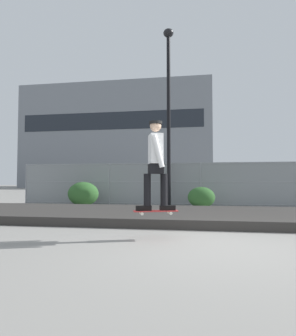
% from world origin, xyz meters
% --- Properties ---
extents(ground_plane, '(120.00, 120.00, 0.00)m').
position_xyz_m(ground_plane, '(0.00, 0.00, 0.00)').
color(ground_plane, gray).
extents(gravel_berm, '(16.38, 3.70, 0.22)m').
position_xyz_m(gravel_berm, '(0.00, 3.36, 0.11)').
color(gravel_berm, '#33302D').
rests_on(gravel_berm, ground_plane).
extents(skateboard, '(0.82, 0.44, 0.07)m').
position_xyz_m(skateboard, '(-0.95, 0.45, 0.51)').
color(skateboard, '#B22D2D').
extents(skater, '(0.72, 0.62, 1.65)m').
position_xyz_m(skater, '(-0.95, 0.45, 1.45)').
color(skater, black).
rests_on(skater, skateboard).
extents(chain_fence, '(16.44, 0.06, 1.85)m').
position_xyz_m(chain_fence, '(0.00, 7.93, 0.93)').
color(chain_fence, gray).
rests_on(chain_fence, ground_plane).
extents(street_lamp, '(0.44, 0.44, 7.64)m').
position_xyz_m(street_lamp, '(-1.34, 7.49, 4.68)').
color(street_lamp, black).
rests_on(street_lamp, ground_plane).
extents(parked_car_near, '(4.46, 2.07, 1.66)m').
position_xyz_m(parked_car_near, '(-3.31, 11.04, 0.84)').
color(parked_car_near, '#474C54').
rests_on(parked_car_near, ground_plane).
extents(parked_car_mid, '(4.42, 1.99, 1.66)m').
position_xyz_m(parked_car_mid, '(3.66, 10.93, 0.84)').
color(parked_car_mid, silver).
rests_on(parked_car_mid, ground_plane).
extents(library_building, '(28.74, 15.66, 15.53)m').
position_xyz_m(library_building, '(-12.18, 42.68, 7.77)').
color(library_building, slate).
rests_on(library_building, ground_plane).
extents(shrub_left, '(1.31, 1.07, 1.01)m').
position_xyz_m(shrub_left, '(-4.90, 6.88, 0.51)').
color(shrub_left, '#2D5B28').
rests_on(shrub_left, ground_plane).
extents(shrub_center, '(1.06, 0.87, 0.82)m').
position_xyz_m(shrub_center, '(-0.00, 6.80, 0.41)').
color(shrub_center, '#2D5B28').
rests_on(shrub_center, ground_plane).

